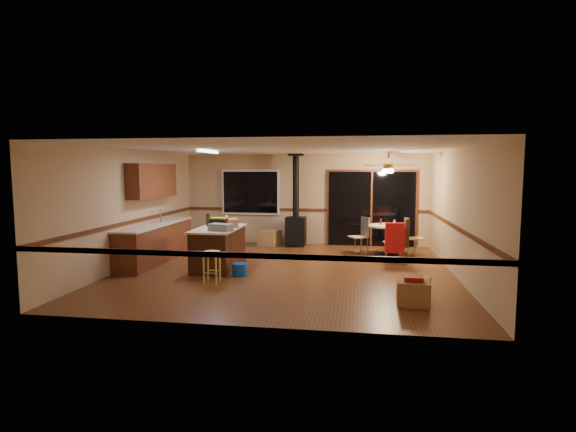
% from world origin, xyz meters
% --- Properties ---
extents(floor, '(7.00, 7.00, 0.00)m').
position_xyz_m(floor, '(0.00, 0.00, 0.00)').
color(floor, '#552E17').
rests_on(floor, ground).
extents(ceiling, '(7.00, 7.00, 0.00)m').
position_xyz_m(ceiling, '(0.00, 0.00, 2.60)').
color(ceiling, silver).
rests_on(ceiling, ground).
extents(wall_back, '(7.00, 0.00, 7.00)m').
position_xyz_m(wall_back, '(0.00, 3.50, 1.30)').
color(wall_back, tan).
rests_on(wall_back, ground).
extents(wall_front, '(7.00, 0.00, 7.00)m').
position_xyz_m(wall_front, '(0.00, -3.50, 1.30)').
color(wall_front, tan).
rests_on(wall_front, ground).
extents(wall_left, '(0.00, 7.00, 7.00)m').
position_xyz_m(wall_left, '(-3.50, 0.00, 1.30)').
color(wall_left, tan).
rests_on(wall_left, ground).
extents(wall_right, '(0.00, 7.00, 7.00)m').
position_xyz_m(wall_right, '(3.50, 0.00, 1.30)').
color(wall_right, tan).
rests_on(wall_right, ground).
extents(chair_rail, '(7.00, 7.00, 0.08)m').
position_xyz_m(chair_rail, '(0.00, 0.00, 1.00)').
color(chair_rail, '#4D2413').
rests_on(chair_rail, ground).
extents(window, '(1.72, 0.10, 1.32)m').
position_xyz_m(window, '(-1.60, 3.45, 1.50)').
color(window, black).
rests_on(window, ground).
extents(sliding_door, '(2.52, 0.10, 2.10)m').
position_xyz_m(sliding_door, '(1.90, 3.45, 1.05)').
color(sliding_door, black).
rests_on(sliding_door, ground).
extents(lower_cabinets, '(0.60, 3.00, 0.86)m').
position_xyz_m(lower_cabinets, '(-3.20, 0.50, 0.43)').
color(lower_cabinets, '#5F2B18').
rests_on(lower_cabinets, ground).
extents(countertop, '(0.64, 3.04, 0.04)m').
position_xyz_m(countertop, '(-3.20, 0.50, 0.88)').
color(countertop, beige).
rests_on(countertop, lower_cabinets).
extents(upper_cabinets, '(0.35, 2.00, 0.80)m').
position_xyz_m(upper_cabinets, '(-3.33, 0.70, 1.90)').
color(upper_cabinets, '#5F2B18').
rests_on(upper_cabinets, ground).
extents(kitchen_island, '(0.88, 1.68, 0.90)m').
position_xyz_m(kitchen_island, '(-1.50, 0.00, 0.45)').
color(kitchen_island, black).
rests_on(kitchen_island, ground).
extents(wood_stove, '(0.55, 0.50, 2.52)m').
position_xyz_m(wood_stove, '(-0.20, 3.05, 0.73)').
color(wood_stove, black).
rests_on(wood_stove, ground).
extents(ceiling_fan, '(0.24, 0.24, 0.55)m').
position_xyz_m(ceiling_fan, '(2.24, 2.00, 2.21)').
color(ceiling_fan, brown).
rests_on(ceiling_fan, ceiling).
extents(fluorescent_strip, '(0.10, 1.20, 0.04)m').
position_xyz_m(fluorescent_strip, '(-1.80, 0.30, 2.56)').
color(fluorescent_strip, white).
rests_on(fluorescent_strip, ceiling).
extents(toolbox_grey, '(0.53, 0.39, 0.15)m').
position_xyz_m(toolbox_grey, '(-1.29, -0.48, 0.97)').
color(toolbox_grey, slate).
rests_on(toolbox_grey, kitchen_island).
extents(toolbox_black, '(0.40, 0.24, 0.21)m').
position_xyz_m(toolbox_black, '(-1.44, -0.15, 1.01)').
color(toolbox_black, black).
rests_on(toolbox_black, kitchen_island).
extents(toolbox_yellow_lid, '(0.36, 0.21, 0.03)m').
position_xyz_m(toolbox_yellow_lid, '(-1.44, -0.15, 1.13)').
color(toolbox_yellow_lid, gold).
rests_on(toolbox_yellow_lid, toolbox_black).
extents(box_on_island, '(0.29, 0.33, 0.18)m').
position_xyz_m(box_on_island, '(-1.20, 0.14, 0.99)').
color(box_on_island, '#A57B49').
rests_on(box_on_island, kitchen_island).
extents(bottle_dark, '(0.10, 0.10, 0.29)m').
position_xyz_m(bottle_dark, '(-1.80, 0.22, 1.04)').
color(bottle_dark, black).
rests_on(bottle_dark, kitchen_island).
extents(bottle_pink, '(0.08, 0.08, 0.23)m').
position_xyz_m(bottle_pink, '(-1.26, -0.09, 1.01)').
color(bottle_pink, '#D84C8C').
rests_on(bottle_pink, kitchen_island).
extents(bottle_white, '(0.08, 0.08, 0.20)m').
position_xyz_m(bottle_white, '(-1.52, 0.72, 1.00)').
color(bottle_white, white).
rests_on(bottle_white, kitchen_island).
extents(bar_stool, '(0.41, 0.41, 0.62)m').
position_xyz_m(bar_stool, '(-1.23, -1.28, 0.31)').
color(bar_stool, tan).
rests_on(bar_stool, floor).
extents(blue_bucket, '(0.32, 0.32, 0.26)m').
position_xyz_m(blue_bucket, '(-0.86, -0.61, 0.13)').
color(blue_bucket, blue).
rests_on(blue_bucket, floor).
extents(dining_table, '(0.93, 0.93, 0.78)m').
position_xyz_m(dining_table, '(2.24, 2.00, 0.53)').
color(dining_table, black).
rests_on(dining_table, ground).
extents(glass_red, '(0.06, 0.06, 0.15)m').
position_xyz_m(glass_red, '(2.09, 2.10, 0.85)').
color(glass_red, '#590C14').
rests_on(glass_red, dining_table).
extents(glass_cream, '(0.07, 0.07, 0.14)m').
position_xyz_m(glass_cream, '(2.42, 1.95, 0.85)').
color(glass_cream, beige).
rests_on(glass_cream, dining_table).
extents(chair_left, '(0.55, 0.55, 0.51)m').
position_xyz_m(chair_left, '(1.64, 2.16, 0.59)').
color(chair_left, tan).
rests_on(chair_left, ground).
extents(chair_near, '(0.47, 0.51, 0.70)m').
position_xyz_m(chair_near, '(2.36, 1.12, 0.60)').
color(chair_near, tan).
rests_on(chair_near, ground).
extents(chair_right, '(0.47, 0.44, 0.70)m').
position_xyz_m(chair_right, '(2.76, 2.06, 0.60)').
color(chair_right, tan).
rests_on(chair_right, ground).
extents(box_under_window, '(0.68, 0.61, 0.45)m').
position_xyz_m(box_under_window, '(-0.97, 3.10, 0.22)').
color(box_under_window, '#A57B49').
rests_on(box_under_window, floor).
extents(box_corner_a, '(0.54, 0.46, 0.39)m').
position_xyz_m(box_corner_a, '(2.41, -2.11, 0.19)').
color(box_corner_a, '#A57B49').
rests_on(box_corner_a, floor).
extents(box_corner_b, '(0.51, 0.46, 0.35)m').
position_xyz_m(box_corner_b, '(2.52, -1.69, 0.18)').
color(box_corner_b, '#A57B49').
rests_on(box_corner_b, floor).
extents(box_small_red, '(0.31, 0.26, 0.08)m').
position_xyz_m(box_small_red, '(2.41, -2.11, 0.43)').
color(box_small_red, maroon).
rests_on(box_small_red, box_corner_a).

